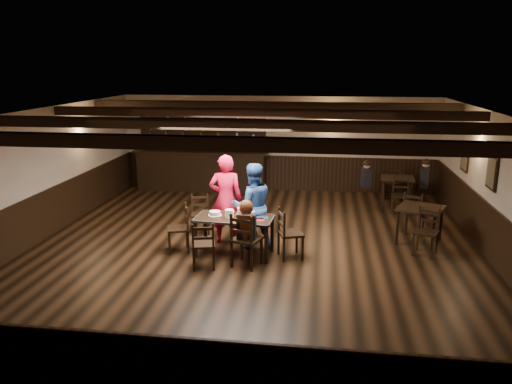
# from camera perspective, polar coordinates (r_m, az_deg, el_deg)

# --- Properties ---
(ground) EXTENTS (10.00, 10.00, 0.00)m
(ground) POSITION_cam_1_polar(r_m,az_deg,el_deg) (9.95, -0.30, -6.66)
(ground) COLOR black
(ground) RESTS_ON ground
(room_shell) EXTENTS (9.02, 10.02, 2.71)m
(room_shell) POSITION_cam_1_polar(r_m,az_deg,el_deg) (9.49, -0.23, 3.29)
(room_shell) COLOR beige
(room_shell) RESTS_ON ground
(dining_table) EXTENTS (1.53, 0.85, 0.75)m
(dining_table) POSITION_cam_1_polar(r_m,az_deg,el_deg) (9.53, -2.50, -3.41)
(dining_table) COLOR black
(dining_table) RESTS_ON ground
(chair_near_left) EXTENTS (0.49, 0.47, 0.88)m
(chair_near_left) POSITION_cam_1_polar(r_m,az_deg,el_deg) (8.94, -6.05, -5.70)
(chair_near_left) COLOR black
(chair_near_left) RESTS_ON ground
(chair_near_right) EXTENTS (0.60, 0.58, 1.02)m
(chair_near_right) POSITION_cam_1_polar(r_m,az_deg,el_deg) (8.93, -1.36, -5.09)
(chair_near_right) COLOR black
(chair_near_right) RESTS_ON ground
(chair_end_left) EXTENTS (0.54, 0.55, 0.93)m
(chair_end_left) POSITION_cam_1_polar(r_m,az_deg,el_deg) (9.86, -8.46, -3.67)
(chair_end_left) COLOR black
(chair_end_left) RESTS_ON ground
(chair_end_right) EXTENTS (0.55, 0.57, 0.96)m
(chair_end_right) POSITION_cam_1_polar(r_m,az_deg,el_deg) (9.40, 3.49, -4.33)
(chair_end_right) COLOR black
(chair_end_right) RESTS_ON ground
(chair_far_pushed) EXTENTS (0.48, 0.47, 0.85)m
(chair_far_pushed) POSITION_cam_1_polar(r_m,az_deg,el_deg) (10.91, -6.40, -2.09)
(chair_far_pushed) COLOR black
(chair_far_pushed) RESTS_ON ground
(woman_pink) EXTENTS (0.72, 0.53, 1.84)m
(woman_pink) POSITION_cam_1_polar(r_m,az_deg,el_deg) (10.13, -3.48, -0.82)
(woman_pink) COLOR #EE1D51
(woman_pink) RESTS_ON ground
(man_blue) EXTENTS (1.01, 0.90, 1.72)m
(man_blue) POSITION_cam_1_polar(r_m,az_deg,el_deg) (9.86, -0.41, -1.59)
(man_blue) COLOR navy
(man_blue) RESTS_ON ground
(seated_person) EXTENTS (0.34, 0.50, 0.82)m
(seated_person) POSITION_cam_1_polar(r_m,az_deg,el_deg) (8.92, -1.11, -3.55)
(seated_person) COLOR black
(seated_person) RESTS_ON ground
(cake) EXTENTS (0.27, 0.27, 0.09)m
(cake) POSITION_cam_1_polar(r_m,az_deg,el_deg) (9.63, -4.72, -2.46)
(cake) COLOR white
(cake) RESTS_ON dining_table
(plate_stack_a) EXTENTS (0.17, 0.17, 0.16)m
(plate_stack_a) POSITION_cam_1_polar(r_m,az_deg,el_deg) (9.47, -3.07, -2.46)
(plate_stack_a) COLOR white
(plate_stack_a) RESTS_ON dining_table
(plate_stack_b) EXTENTS (0.16, 0.16, 0.19)m
(plate_stack_b) POSITION_cam_1_polar(r_m,az_deg,el_deg) (9.46, -1.65, -2.35)
(plate_stack_b) COLOR white
(plate_stack_b) RESTS_ON dining_table
(tea_light) EXTENTS (0.05, 0.05, 0.06)m
(tea_light) POSITION_cam_1_polar(r_m,az_deg,el_deg) (9.57, -2.11, -2.61)
(tea_light) COLOR #A5A8AD
(tea_light) RESTS_ON dining_table
(salt_shaker) EXTENTS (0.04, 0.04, 0.09)m
(salt_shaker) POSITION_cam_1_polar(r_m,az_deg,el_deg) (9.33, -0.49, -2.91)
(salt_shaker) COLOR silver
(salt_shaker) RESTS_ON dining_table
(pepper_shaker) EXTENTS (0.04, 0.04, 0.09)m
(pepper_shaker) POSITION_cam_1_polar(r_m,az_deg,el_deg) (9.35, -0.07, -2.89)
(pepper_shaker) COLOR #A5A8AD
(pepper_shaker) RESTS_ON dining_table
(drink_glass) EXTENTS (0.07, 0.07, 0.11)m
(drink_glass) POSITION_cam_1_polar(r_m,az_deg,el_deg) (9.48, -0.33, -2.57)
(drink_glass) COLOR silver
(drink_glass) RESTS_ON dining_table
(menu_red) EXTENTS (0.34, 0.29, 0.00)m
(menu_red) POSITION_cam_1_polar(r_m,az_deg,el_deg) (9.34, 0.05, -3.19)
(menu_red) COLOR maroon
(menu_red) RESTS_ON dining_table
(menu_blue) EXTENTS (0.27, 0.19, 0.00)m
(menu_blue) POSITION_cam_1_polar(r_m,az_deg,el_deg) (9.46, 0.60, -2.94)
(menu_blue) COLOR #0E2046
(menu_blue) RESTS_ON dining_table
(bar_counter) EXTENTS (3.90, 0.70, 2.20)m
(bar_counter) POSITION_cam_1_polar(r_m,az_deg,el_deg) (14.62, -6.21, 3.11)
(bar_counter) COLOR black
(bar_counter) RESTS_ON ground
(back_table_a) EXTENTS (1.12, 1.12, 0.75)m
(back_table_a) POSITION_cam_1_polar(r_m,az_deg,el_deg) (10.70, 18.27, -2.19)
(back_table_a) COLOR black
(back_table_a) RESTS_ON ground
(back_table_b) EXTENTS (0.92, 0.92, 0.75)m
(back_table_b) POSITION_cam_1_polar(r_m,az_deg,el_deg) (13.32, 15.83, 1.19)
(back_table_b) COLOR black
(back_table_b) RESTS_ON ground
(bg_patron_left) EXTENTS (0.27, 0.37, 0.70)m
(bg_patron_left) POSITION_cam_1_polar(r_m,az_deg,el_deg) (13.26, 12.51, 2.06)
(bg_patron_left) COLOR black
(bg_patron_left) RESTS_ON ground
(bg_patron_right) EXTENTS (0.30, 0.40, 0.74)m
(bg_patron_right) POSITION_cam_1_polar(r_m,az_deg,el_deg) (13.61, 18.78, 2.05)
(bg_patron_right) COLOR black
(bg_patron_right) RESTS_ON ground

